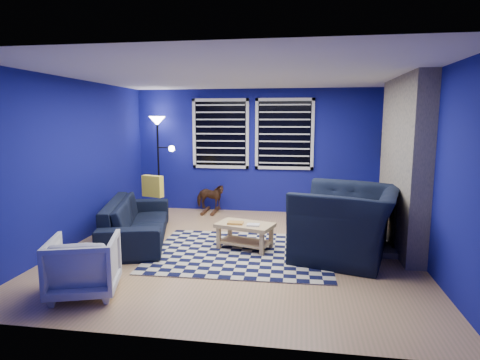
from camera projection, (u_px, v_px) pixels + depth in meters
The scene contains 18 objects.
floor at pixel (238, 249), 5.91m from camera, with size 5.00×5.00×0.00m, color tan.
ceiling at pixel (238, 75), 5.53m from camera, with size 5.00×5.00×0.00m, color white.
wall_back at pixel (257, 151), 8.17m from camera, with size 5.00×5.00×0.00m, color navy.
wall_left at pixel (76, 162), 6.10m from camera, with size 5.00×5.00×0.00m, color navy.
wall_right at pixel (422, 168), 5.35m from camera, with size 5.00×5.00×0.00m, color navy.
fireplace at pixel (402, 168), 5.86m from camera, with size 0.65×2.00×2.50m.
window_left at pixel (221, 134), 8.19m from camera, with size 1.17×0.06×1.42m.
window_right at pixel (284, 134), 7.99m from camera, with size 1.17×0.06×1.42m.
tv at pixel (388, 147), 7.28m from camera, with size 0.07×1.00×0.58m.
rug at pixel (241, 252), 5.74m from camera, with size 2.50×2.00×0.02m, color black.
sofa at pixel (137, 220), 6.31m from camera, with size 0.86×2.20×0.64m, color black.
armchair_big at pixel (347, 222), 5.53m from camera, with size 1.31×1.49×0.97m, color black.
armchair_bent at pixel (84, 265), 4.35m from camera, with size 0.70×0.72×0.65m, color gray.
rocking_horse at pixel (210, 197), 8.17m from camera, with size 0.62×0.28×0.52m, color #4D2918.
coffee_table at pixel (245, 230), 5.87m from camera, with size 0.91×0.68×0.41m.
cabinet at pixel (330, 204), 7.85m from camera, with size 0.57×0.40×0.55m.
floor_lamp at pixel (159, 134), 8.13m from camera, with size 0.53×0.33×1.95m.
throw_pillow at pixel (153, 186), 6.52m from camera, with size 0.36×0.11×0.35m, color yellow.
Camera 1 is at (0.90, -5.62, 1.90)m, focal length 30.00 mm.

